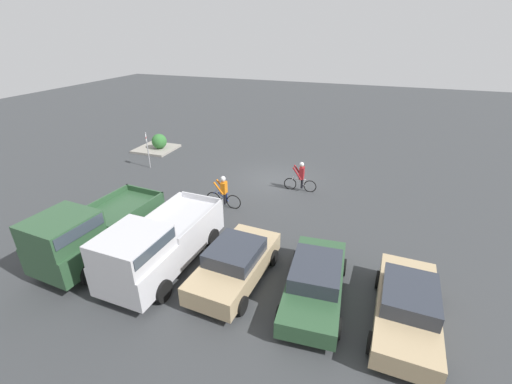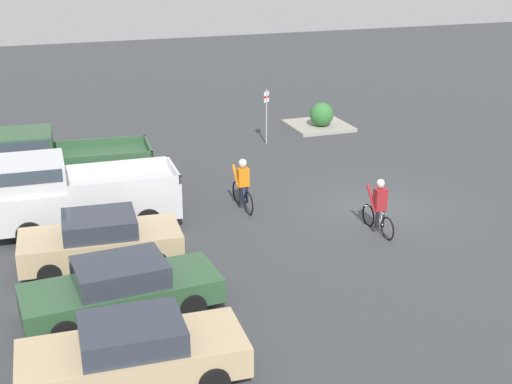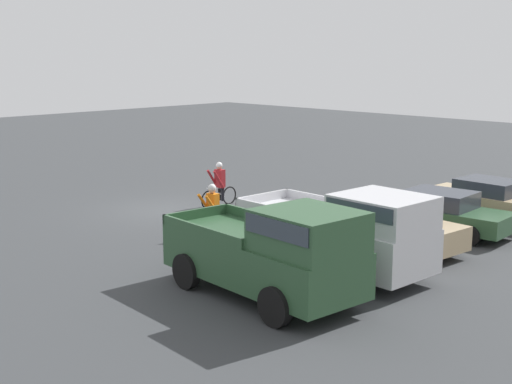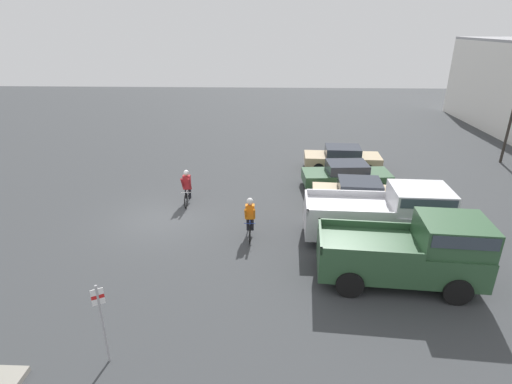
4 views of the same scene
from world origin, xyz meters
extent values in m
plane|color=#383A3D|center=(0.00, 0.00, 0.00)|extent=(80.00, 80.00, 0.00)
cube|color=tan|center=(-6.91, 9.09, 0.58)|extent=(1.90, 4.48, 0.64)
cube|color=#2D333D|center=(-6.91, 9.09, 1.15)|extent=(1.63, 2.05, 0.50)
cylinder|color=black|center=(-7.71, 10.54, 0.31)|extent=(0.21, 0.63, 0.62)
cylinder|color=black|center=(-6.00, 10.47, 0.31)|extent=(0.21, 0.63, 0.62)
cylinder|color=black|center=(-7.83, 7.71, 0.31)|extent=(0.21, 0.63, 0.62)
cylinder|color=black|center=(-6.11, 7.64, 0.31)|extent=(0.21, 0.63, 0.62)
cube|color=#2D5133|center=(-4.11, 8.86, 0.55)|extent=(2.02, 4.64, 0.58)
cube|color=#2D333D|center=(-4.11, 8.86, 1.10)|extent=(1.69, 2.14, 0.52)
cylinder|color=black|center=(-5.07, 10.25, 0.31)|extent=(0.22, 0.63, 0.62)
cylinder|color=black|center=(-3.35, 10.37, 0.31)|extent=(0.22, 0.63, 0.62)
cylinder|color=black|center=(-4.88, 7.36, 0.31)|extent=(0.22, 0.63, 0.62)
cylinder|color=black|center=(-3.16, 7.47, 0.31)|extent=(0.22, 0.63, 0.62)
cube|color=tan|center=(-1.31, 8.95, 0.61)|extent=(2.11, 4.33, 0.69)
cube|color=#2D333D|center=(-1.31, 8.95, 1.20)|extent=(1.76, 2.01, 0.49)
cylinder|color=black|center=(-2.12, 10.36, 0.31)|extent=(0.22, 0.63, 0.62)
cylinder|color=black|center=(-0.31, 10.22, 0.31)|extent=(0.22, 0.63, 0.62)
cylinder|color=black|center=(-2.31, 7.67, 0.31)|extent=(0.22, 0.63, 0.62)
cylinder|color=black|center=(-0.51, 7.54, 0.31)|extent=(0.22, 0.63, 0.62)
cube|color=silver|center=(1.49, 8.98, 0.90)|extent=(2.27, 5.51, 1.10)
cube|color=silver|center=(1.55, 10.61, 1.86)|extent=(1.98, 2.25, 0.83)
cube|color=#333D47|center=(1.55, 10.61, 2.04)|extent=(2.03, 2.08, 0.36)
cube|color=silver|center=(0.46, 7.93, 1.57)|extent=(0.21, 3.26, 0.25)
cube|color=silver|center=(2.43, 7.85, 1.57)|extent=(0.21, 3.26, 0.25)
cube|color=silver|center=(1.38, 6.30, 1.57)|extent=(2.06, 0.16, 0.25)
cylinder|color=black|center=(0.52, 10.70, 0.39)|extent=(0.25, 0.78, 0.77)
cylinder|color=black|center=(2.58, 10.62, 0.39)|extent=(0.25, 0.78, 0.77)
cylinder|color=black|center=(0.39, 7.33, 0.39)|extent=(0.25, 0.78, 0.77)
cylinder|color=black|center=(2.45, 7.25, 0.39)|extent=(0.25, 0.78, 0.77)
cube|color=#2D5133|center=(4.29, 9.11, 0.92)|extent=(2.46, 5.38, 1.04)
cube|color=#2D5133|center=(4.41, 10.67, 1.90)|extent=(2.05, 2.23, 0.91)
cube|color=#333D47|center=(4.41, 10.67, 2.10)|extent=(2.10, 2.07, 0.40)
cube|color=#2D5133|center=(3.22, 8.14, 1.57)|extent=(0.32, 3.14, 0.25)
cube|color=#2D5133|center=(5.19, 7.99, 1.57)|extent=(0.32, 3.14, 0.25)
cube|color=#2D5133|center=(4.09, 6.54, 1.57)|extent=(2.06, 0.24, 0.25)
cylinder|color=black|center=(3.38, 10.80, 0.44)|extent=(0.29, 0.90, 0.89)
cylinder|color=black|center=(5.44, 10.64, 0.44)|extent=(0.29, 0.90, 0.89)
cylinder|color=black|center=(3.13, 7.57, 0.44)|extent=(0.29, 0.90, 0.89)
cylinder|color=black|center=(5.19, 7.41, 0.44)|extent=(0.29, 0.90, 0.89)
torus|color=black|center=(1.94, 4.09, 0.36)|extent=(0.76, 0.08, 0.76)
torus|color=black|center=(0.85, 4.05, 0.36)|extent=(0.76, 0.08, 0.76)
cylinder|color=#233D9E|center=(1.40, 4.07, 0.54)|extent=(0.56, 0.06, 0.40)
cylinder|color=#233D9E|center=(1.40, 4.07, 0.76)|extent=(0.60, 0.06, 0.04)
cylinder|color=#233D9E|center=(1.21, 4.06, 0.54)|extent=(0.04, 0.04, 0.37)
cylinder|color=#233D9E|center=(1.80, 4.08, 0.78)|extent=(0.04, 0.46, 0.02)
cylinder|color=black|center=(1.28, 4.16, 0.50)|extent=(0.12, 0.12, 0.57)
cylinder|color=black|center=(1.29, 3.98, 0.50)|extent=(0.12, 0.12, 0.57)
cube|color=orange|center=(1.34, 4.07, 1.08)|extent=(0.25, 0.37, 0.59)
cylinder|color=orange|center=(1.55, 4.25, 1.08)|extent=(0.54, 0.11, 0.64)
cylinder|color=orange|center=(1.56, 3.91, 1.08)|extent=(0.54, 0.11, 0.64)
sphere|color=tan|center=(1.37, 4.07, 1.49)|extent=(0.23, 0.23, 0.23)
sphere|color=silver|center=(1.37, 4.07, 1.55)|extent=(0.26, 0.26, 0.26)
torus|color=black|center=(-1.22, 0.91, 0.32)|extent=(0.70, 0.07, 0.70)
torus|color=black|center=(-2.32, 0.87, 0.32)|extent=(0.70, 0.07, 0.70)
cylinder|color=white|center=(-1.77, 0.89, 0.50)|extent=(0.57, 0.06, 0.37)
cylinder|color=white|center=(-1.77, 0.89, 0.69)|extent=(0.61, 0.06, 0.04)
cylinder|color=white|center=(-1.96, 0.89, 0.50)|extent=(0.04, 0.04, 0.34)
cylinder|color=white|center=(-1.35, 0.91, 0.71)|extent=(0.04, 0.46, 0.02)
cylinder|color=black|center=(-1.88, 0.98, 0.46)|extent=(0.12, 0.12, 0.52)
cylinder|color=black|center=(-1.88, 0.80, 0.46)|extent=(0.12, 0.12, 0.52)
cube|color=maroon|center=(-1.83, 0.89, 1.05)|extent=(0.25, 0.37, 0.68)
cylinder|color=maroon|center=(-1.61, 1.07, 1.05)|extent=(0.55, 0.11, 0.73)
cylinder|color=maroon|center=(-1.60, 0.73, 1.05)|extent=(0.55, 0.11, 0.73)
sphere|color=tan|center=(-1.80, 0.89, 1.50)|extent=(0.22, 0.22, 0.22)
sphere|color=silver|center=(-1.80, 0.89, 1.55)|extent=(0.24, 0.24, 0.24)
cylinder|color=#9E9EA3|center=(8.09, 0.79, 1.17)|extent=(0.06, 0.06, 2.33)
cube|color=white|center=(8.09, 0.79, 2.01)|extent=(0.16, 0.27, 0.45)
cube|color=red|center=(8.09, 0.79, 2.01)|extent=(0.17, 0.27, 0.10)
camera|label=1|loc=(-5.27, 17.82, 8.17)|focal=24.00mm
camera|label=2|loc=(-18.98, 10.80, 8.46)|focal=50.00mm
camera|label=3|loc=(15.79, 20.44, 5.73)|focal=50.00mm
camera|label=4|loc=(15.72, 4.86, 8.00)|focal=28.00mm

